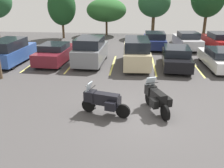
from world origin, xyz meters
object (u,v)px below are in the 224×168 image
at_px(car_far_red, 219,41).
at_px(car_far_silver, 187,41).
at_px(car_maroon, 55,53).
at_px(car_black, 176,57).
at_px(motorcycle_second, 156,98).
at_px(car_champagne, 136,53).
at_px(motorcycle_touring, 103,100).
at_px(car_grey, 91,51).
at_px(car_white, 220,58).
at_px(car_far_navy, 155,40).
at_px(car_blue, 11,51).

bearing_deg(car_far_red, car_far_silver, -171.45).
relative_size(car_maroon, car_black, 0.96).
relative_size(motorcycle_second, car_champagne, 0.42).
xyz_separation_m(car_maroon, car_far_silver, (10.73, 5.79, 0.04)).
bearing_deg(car_black, motorcycle_touring, -118.93).
bearing_deg(car_black, car_champagne, 178.35).
relative_size(car_black, car_far_red, 0.96).
bearing_deg(car_far_red, car_black, -126.35).
relative_size(car_grey, car_white, 0.91).
bearing_deg(car_black, car_far_navy, 100.07).
bearing_deg(car_far_silver, car_champagne, -127.50).
distance_m(car_white, car_far_red, 6.70).
bearing_deg(car_far_navy, motorcycle_touring, -102.76).
bearing_deg(car_far_silver, car_blue, -155.71).
bearing_deg(car_white, car_far_red, 74.13).
relative_size(car_maroon, car_far_red, 0.93).
xyz_separation_m(car_maroon, car_white, (11.88, -0.21, -0.05)).
xyz_separation_m(car_maroon, car_far_navy, (7.73, 5.73, 0.03)).
bearing_deg(car_blue, car_white, 1.10).
relative_size(car_blue, car_maroon, 1.01).
distance_m(motorcycle_second, car_white, 8.82).
height_order(car_maroon, car_far_red, car_far_red).
height_order(motorcycle_touring, car_champagne, car_champagne).
xyz_separation_m(motorcycle_touring, car_far_navy, (3.11, 13.74, 0.09)).
xyz_separation_m(car_blue, car_maroon, (3.21, 0.50, -0.18)).
xyz_separation_m(car_maroon, car_far_red, (13.71, 6.24, 0.01)).
distance_m(car_blue, car_far_navy, 12.59).
bearing_deg(car_grey, car_white, -0.83).
relative_size(motorcycle_touring, car_white, 0.45).
bearing_deg(car_champagne, car_white, 1.14).
distance_m(motorcycle_touring, car_black, 8.69).
bearing_deg(car_blue, motorcycle_second, -34.68).
bearing_deg(car_grey, car_far_silver, 36.11).
relative_size(motorcycle_touring, car_black, 0.46).
height_order(car_maroon, car_black, same).
height_order(car_white, car_far_silver, car_far_silver).
xyz_separation_m(motorcycle_touring, car_blue, (-7.83, 7.51, 0.24)).
bearing_deg(motorcycle_touring, car_far_navy, 77.24).
bearing_deg(car_far_navy, car_white, -55.07).
relative_size(car_champagne, car_far_silver, 1.10).
relative_size(car_far_navy, car_far_silver, 0.97).
relative_size(motorcycle_touring, car_far_red, 0.44).
bearing_deg(car_far_navy, car_grey, -130.99).
distance_m(motorcycle_second, car_far_silver, 13.83).
bearing_deg(car_far_navy, car_blue, -150.34).
height_order(car_blue, car_far_red, car_blue).
xyz_separation_m(motorcycle_second, car_black, (1.90, 7.10, 0.06)).
relative_size(motorcycle_second, car_far_navy, 0.48).
relative_size(motorcycle_second, car_black, 0.44).
bearing_deg(motorcycle_touring, car_maroon, 119.97).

